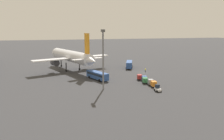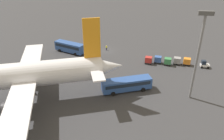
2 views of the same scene
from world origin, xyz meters
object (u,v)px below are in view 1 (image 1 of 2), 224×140
object	(u,v)px
airplane	(71,56)
cargo_cart_grey	(151,82)
cargo_cart_orange	(154,84)
cargo_cart_green	(145,80)
cargo_cart_red	(140,77)
cargo_cart_blue	(144,78)
baggage_tug	(158,88)
shuttle_bus_near	(129,64)
worker_person	(145,70)
shuttle_bus_far	(97,75)

from	to	relation	value
airplane	cargo_cart_grey	distance (m)	42.07
cargo_cart_orange	cargo_cart_green	world-z (taller)	same
cargo_cart_red	cargo_cart_blue	bearing A→B (deg)	-165.33
cargo_cart_green	cargo_cart_red	size ratio (longest dim) A/B	1.00
cargo_cart_orange	baggage_tug	bearing A→B (deg)	168.78
airplane	cargo_cart_green	size ratio (longest dim) A/B	18.99
cargo_cart_orange	cargo_cart_blue	distance (m)	8.14
shuttle_bus_near	cargo_cart_blue	bearing A→B (deg)	-166.98
shuttle_bus_near	cargo_cart_orange	distance (m)	36.24
cargo_cart_grey	cargo_cart_blue	bearing A→B (deg)	-0.74
cargo_cart_grey	worker_person	bearing A→B (deg)	-19.74
baggage_tug	cargo_cart_orange	distance (m)	4.69
worker_person	cargo_cart_orange	xyz separation A→B (m)	(-24.55, 7.99, 0.32)
worker_person	cargo_cart_blue	world-z (taller)	cargo_cart_blue
worker_person	cargo_cart_green	bearing A→B (deg)	155.64
shuttle_bus_far	cargo_cart_orange	distance (m)	22.49
cargo_cart_green	shuttle_bus_far	bearing A→B (deg)	54.77
airplane	cargo_cart_green	world-z (taller)	airplane
worker_person	cargo_cart_green	size ratio (longest dim) A/B	0.79
baggage_tug	cargo_cart_green	size ratio (longest dim) A/B	1.09
shuttle_bus_far	cargo_cart_orange	xyz separation A→B (m)	(-16.06, -15.73, -0.62)
shuttle_bus_near	baggage_tug	xyz separation A→B (m)	(-40.55, 5.39, -1.04)
shuttle_bus_far	cargo_cart_red	distance (m)	16.12
shuttle_bus_near	cargo_cart_grey	distance (m)	33.53
cargo_cart_grey	cargo_cart_red	bearing A→B (deg)	4.50
shuttle_bus_far	cargo_cart_green	bearing A→B (deg)	-146.88
cargo_cart_grey	cargo_cart_green	distance (m)	2.84
shuttle_bus_near	cargo_cart_grey	bearing A→B (deg)	-165.69
cargo_cart_orange	cargo_cart_grey	xyz separation A→B (m)	(2.71, -0.15, 0.00)
shuttle_bus_near	cargo_cart_orange	xyz separation A→B (m)	(-35.95, 4.48, -0.79)
shuttle_bus_far	worker_person	xyz separation A→B (m)	(8.49, -23.72, -0.94)
shuttle_bus_near	shuttle_bus_far	world-z (taller)	shuttle_bus_near
cargo_cart_blue	cargo_cart_grey	bearing A→B (deg)	179.26
cargo_cart_orange	shuttle_bus_near	bearing A→B (deg)	-7.10
shuttle_bus_near	cargo_cart_green	size ratio (longest dim) A/B	4.76
shuttle_bus_near	worker_person	xyz separation A→B (m)	(-11.40, -3.51, -1.11)
cargo_cart_orange	cargo_cart_green	distance (m)	5.47
airplane	worker_person	world-z (taller)	airplane
cargo_cart_grey	cargo_cart_green	size ratio (longest dim) A/B	1.00
airplane	cargo_cart_green	distance (m)	39.39
airplane	cargo_cart_grey	bearing A→B (deg)	-165.66
cargo_cart_blue	shuttle_bus_near	bearing A→B (deg)	-8.70
baggage_tug	cargo_cart_blue	size ratio (longest dim) A/B	1.09
baggage_tug	cargo_cart_red	distance (m)	15.46
baggage_tug	cargo_cart_red	bearing A→B (deg)	-2.36
baggage_tug	airplane	bearing A→B (deg)	27.51
airplane	cargo_cart_orange	xyz separation A→B (m)	(-37.16, -23.40, -5.34)
cargo_cart_green	cargo_cart_blue	bearing A→B (deg)	-18.25
baggage_tug	cargo_cart_red	xyz separation A→B (m)	(15.45, -0.42, 0.25)
cargo_cart_orange	cargo_cart_red	size ratio (longest dim) A/B	1.00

